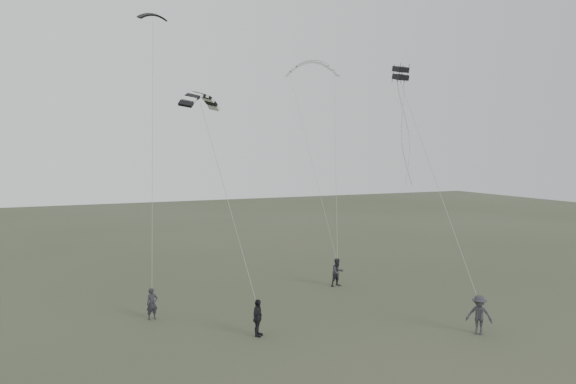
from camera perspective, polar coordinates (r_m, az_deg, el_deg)
name	(u,v)px	position (r m, az deg, el deg)	size (l,w,h in m)	color
ground	(300,332)	(27.45, 1.27, -14.00)	(140.00, 140.00, 0.00)	#353F28
flyer_left	(152,304)	(29.90, -13.64, -10.98)	(0.59, 0.39, 1.61)	#232328
flyer_right	(338,272)	(36.00, 5.06, -8.12)	(0.86, 0.67, 1.77)	#27262B
flyer_center	(258,318)	(26.61, -3.10, -12.65)	(1.01, 0.42, 1.73)	black
flyer_far	(479,315)	(28.27, 18.84, -11.72)	(1.20, 0.69, 1.85)	#2B2C31
kite_dark_small	(153,15)	(34.48, -13.58, 17.12)	(1.64, 0.49, 0.53)	black
kite_pale_large	(312,62)	(42.93, 2.47, 13.07)	(4.09, 0.92, 1.67)	#B5B7BB
kite_striped	(200,94)	(27.93, -8.90, 9.77)	(2.70, 0.68, 1.09)	black
kite_box	(401,73)	(33.35, 11.37, 11.74)	(0.70, 0.70, 0.74)	black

